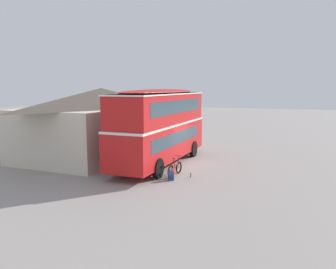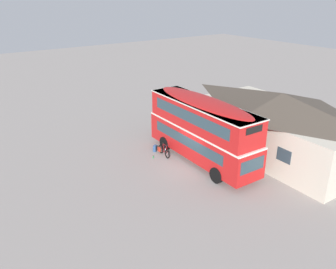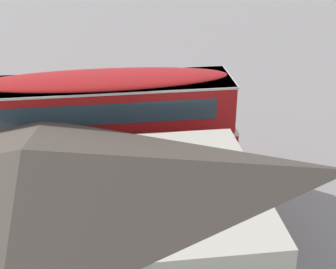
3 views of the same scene
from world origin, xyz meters
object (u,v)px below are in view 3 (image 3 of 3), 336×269
object	(u,v)px
double_decker_bus	(105,127)
touring_bicycle	(159,153)
water_bottle_green_metal	(156,148)
backpack_on_ground	(179,151)

from	to	relation	value
double_decker_bus	touring_bicycle	world-z (taller)	double_decker_bus
double_decker_bus	water_bottle_green_metal	distance (m)	4.41
water_bottle_green_metal	touring_bicycle	bearing A→B (deg)	89.43
backpack_on_ground	water_bottle_green_metal	size ratio (longest dim) A/B	2.37
double_decker_bus	touring_bicycle	xyz separation A→B (m)	(-2.34, -1.81, -2.27)
double_decker_bus	backpack_on_ground	bearing A→B (deg)	-149.67
touring_bicycle	water_bottle_green_metal	xyz separation A→B (m)	(-0.01, -0.93, -0.26)
double_decker_bus	water_bottle_green_metal	size ratio (longest dim) A/B	41.62
double_decker_bus	backpack_on_ground	size ratio (longest dim) A/B	17.55
double_decker_bus	backpack_on_ground	xyz separation A→B (m)	(-3.31, -1.94, -2.35)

